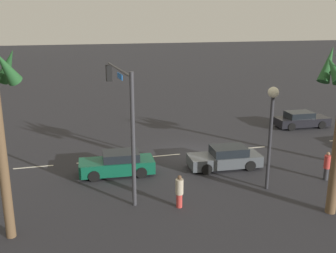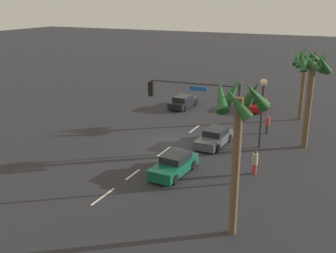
{
  "view_description": "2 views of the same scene",
  "coord_description": "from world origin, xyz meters",
  "px_view_note": "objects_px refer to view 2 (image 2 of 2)",
  "views": [
    {
      "loc": [
        7.82,
        24.0,
        8.91
      ],
      "look_at": [
        1.4,
        -0.72,
        1.78
      ],
      "focal_mm": 42.43,
      "sensor_mm": 36.0,
      "label": 1
    },
    {
      "loc": [
        27.51,
        12.75,
        11.2
      ],
      "look_at": [
        0.79,
        -0.2,
        1.68
      ],
      "focal_mm": 42.51,
      "sensor_mm": 36.0,
      "label": 2
    }
  ],
  "objects_px": {
    "palm_tree_0": "(312,76)",
    "palm_tree_1": "(238,119)",
    "car_2": "(174,165)",
    "traffic_signal": "(206,113)",
    "streetlamp": "(263,99)",
    "pedestrian_1": "(255,162)",
    "palm_tree_2": "(305,63)",
    "car_0": "(215,138)",
    "car_3": "(256,103)",
    "car_1": "(184,102)",
    "pedestrian_0": "(268,124)"
  },
  "relations": [
    {
      "from": "traffic_signal",
      "to": "pedestrian_1",
      "type": "bearing_deg",
      "value": 128.3
    },
    {
      "from": "car_2",
      "to": "palm_tree_2",
      "type": "xyz_separation_m",
      "value": [
        -16.69,
        5.67,
        4.92
      ]
    },
    {
      "from": "car_2",
      "to": "car_0",
      "type": "bearing_deg",
      "value": 174.97
    },
    {
      "from": "car_2",
      "to": "traffic_signal",
      "type": "relative_size",
      "value": 0.67
    },
    {
      "from": "palm_tree_0",
      "to": "palm_tree_1",
      "type": "relative_size",
      "value": 0.96
    },
    {
      "from": "pedestrian_1",
      "to": "palm_tree_0",
      "type": "distance_m",
      "value": 8.6
    },
    {
      "from": "pedestrian_0",
      "to": "palm_tree_1",
      "type": "relative_size",
      "value": 0.2
    },
    {
      "from": "streetlamp",
      "to": "palm_tree_1",
      "type": "relative_size",
      "value": 0.68
    },
    {
      "from": "car_0",
      "to": "palm_tree_1",
      "type": "xyz_separation_m",
      "value": [
        11.79,
        5.09,
        5.38
      ]
    },
    {
      "from": "car_0",
      "to": "pedestrian_1",
      "type": "distance_m",
      "value": 5.97
    },
    {
      "from": "car_2",
      "to": "pedestrian_0",
      "type": "height_order",
      "value": "pedestrian_0"
    },
    {
      "from": "car_1",
      "to": "palm_tree_2",
      "type": "height_order",
      "value": "palm_tree_2"
    },
    {
      "from": "car_0",
      "to": "palm_tree_0",
      "type": "distance_m",
      "value": 8.76
    },
    {
      "from": "car_2",
      "to": "traffic_signal",
      "type": "height_order",
      "value": "traffic_signal"
    },
    {
      "from": "car_1",
      "to": "pedestrian_1",
      "type": "bearing_deg",
      "value": 39.25
    },
    {
      "from": "palm_tree_1",
      "to": "palm_tree_0",
      "type": "bearing_deg",
      "value": 173.79
    },
    {
      "from": "car_2",
      "to": "pedestrian_1",
      "type": "xyz_separation_m",
      "value": [
        -2.32,
        4.86,
        0.22
      ]
    },
    {
      "from": "car_2",
      "to": "palm_tree_1",
      "type": "bearing_deg",
      "value": 46.71
    },
    {
      "from": "palm_tree_0",
      "to": "palm_tree_2",
      "type": "distance_m",
      "value": 7.83
    },
    {
      "from": "car_2",
      "to": "pedestrian_0",
      "type": "distance_m",
      "value": 11.83
    },
    {
      "from": "traffic_signal",
      "to": "car_2",
      "type": "bearing_deg",
      "value": -86.37
    },
    {
      "from": "streetlamp",
      "to": "car_2",
      "type": "bearing_deg",
      "value": -28.02
    },
    {
      "from": "traffic_signal",
      "to": "streetlamp",
      "type": "relative_size",
      "value": 1.19
    },
    {
      "from": "palm_tree_1",
      "to": "car_3",
      "type": "bearing_deg",
      "value": -168.77
    },
    {
      "from": "palm_tree_2",
      "to": "palm_tree_1",
      "type": "bearing_deg",
      "value": -0.04
    },
    {
      "from": "streetlamp",
      "to": "pedestrian_0",
      "type": "distance_m",
      "value": 4.86
    },
    {
      "from": "streetlamp",
      "to": "palm_tree_1",
      "type": "distance_m",
      "value": 13.05
    },
    {
      "from": "car_2",
      "to": "palm_tree_0",
      "type": "height_order",
      "value": "palm_tree_0"
    },
    {
      "from": "car_3",
      "to": "pedestrian_0",
      "type": "distance_m",
      "value": 8.13
    },
    {
      "from": "car_0",
      "to": "car_3",
      "type": "distance_m",
      "value": 12.37
    },
    {
      "from": "car_2",
      "to": "streetlamp",
      "type": "relative_size",
      "value": 0.79
    },
    {
      "from": "palm_tree_0",
      "to": "palm_tree_1",
      "type": "bearing_deg",
      "value": -6.21
    },
    {
      "from": "palm_tree_0",
      "to": "palm_tree_1",
      "type": "height_order",
      "value": "palm_tree_1"
    },
    {
      "from": "car_1",
      "to": "pedestrian_1",
      "type": "height_order",
      "value": "pedestrian_1"
    },
    {
      "from": "car_3",
      "to": "palm_tree_1",
      "type": "distance_m",
      "value": 25.21
    },
    {
      "from": "palm_tree_1",
      "to": "palm_tree_2",
      "type": "xyz_separation_m",
      "value": [
        -22.02,
        0.02,
        -0.44
      ]
    },
    {
      "from": "streetlamp",
      "to": "pedestrian_1",
      "type": "xyz_separation_m",
      "value": [
        5.12,
        0.9,
        -3.05
      ]
    },
    {
      "from": "streetlamp",
      "to": "palm_tree_1",
      "type": "xyz_separation_m",
      "value": [
        12.77,
        1.69,
        2.08
      ]
    },
    {
      "from": "streetlamp",
      "to": "car_0",
      "type": "bearing_deg",
      "value": -73.84
    },
    {
      "from": "car_3",
      "to": "streetlamp",
      "type": "bearing_deg",
      "value": 15.24
    },
    {
      "from": "traffic_signal",
      "to": "pedestrian_0",
      "type": "bearing_deg",
      "value": 171.51
    },
    {
      "from": "car_3",
      "to": "pedestrian_1",
      "type": "distance_m",
      "value": 16.98
    },
    {
      "from": "palm_tree_1",
      "to": "pedestrian_0",
      "type": "bearing_deg",
      "value": -173.41
    },
    {
      "from": "palm_tree_2",
      "to": "car_0",
      "type": "bearing_deg",
      "value": -26.51
    },
    {
      "from": "traffic_signal",
      "to": "car_3",
      "type": "bearing_deg",
      "value": -176.24
    },
    {
      "from": "traffic_signal",
      "to": "palm_tree_1",
      "type": "distance_m",
      "value": 6.7
    },
    {
      "from": "palm_tree_1",
      "to": "pedestrian_1",
      "type": "bearing_deg",
      "value": -174.06
    },
    {
      "from": "car_3",
      "to": "pedestrian_0",
      "type": "relative_size",
      "value": 2.72
    },
    {
      "from": "palm_tree_1",
      "to": "palm_tree_2",
      "type": "height_order",
      "value": "palm_tree_1"
    },
    {
      "from": "car_2",
      "to": "palm_tree_0",
      "type": "xyz_separation_m",
      "value": [
        -9.02,
        7.22,
        5.07
      ]
    }
  ]
}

